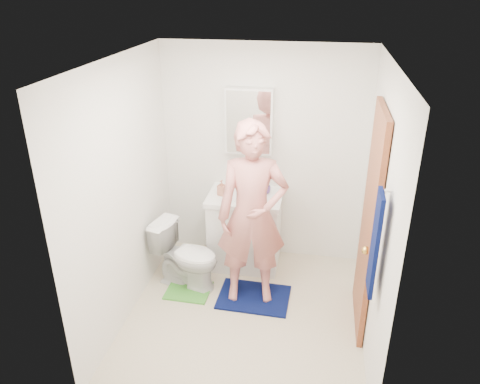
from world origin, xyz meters
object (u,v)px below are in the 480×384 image
(man, at_px, (252,215))
(towel, at_px, (375,244))
(medicine_cabinet, at_px, (249,121))
(toothbrush_cup, at_px, (266,190))
(soap_dispenser, at_px, (222,188))
(vanity_cabinet, at_px, (245,232))
(toilet, at_px, (187,255))

(man, bearing_deg, towel, -50.67)
(medicine_cabinet, height_order, toothbrush_cup, medicine_cabinet)
(soap_dispenser, distance_m, toothbrush_cup, 0.47)
(medicine_cabinet, bearing_deg, soap_dispenser, -132.83)
(vanity_cabinet, bearing_deg, soap_dispenser, -170.54)
(vanity_cabinet, relative_size, toilet, 1.14)
(toothbrush_cup, height_order, man, man)
(towel, height_order, man, man)
(toilet, bearing_deg, toothbrush_cup, -36.57)
(vanity_cabinet, distance_m, medicine_cabinet, 1.22)
(towel, bearing_deg, man, 139.20)
(medicine_cabinet, relative_size, soap_dispenser, 4.16)
(soap_dispenser, height_order, man, man)
(medicine_cabinet, xyz_separation_m, towel, (1.18, -1.71, -0.35))
(medicine_cabinet, distance_m, man, 1.08)
(medicine_cabinet, distance_m, towel, 2.11)
(medicine_cabinet, relative_size, towel, 0.87)
(toilet, xyz_separation_m, soap_dispenser, (0.28, 0.47, 0.58))
(vanity_cabinet, height_order, medicine_cabinet, medicine_cabinet)
(medicine_cabinet, xyz_separation_m, toilet, (-0.53, -0.73, -1.25))
(vanity_cabinet, height_order, soap_dispenser, soap_dispenser)
(vanity_cabinet, relative_size, soap_dispenser, 4.75)
(soap_dispenser, xyz_separation_m, man, (0.42, -0.57, -0.00))
(toilet, xyz_separation_m, toothbrush_cup, (0.74, 0.59, 0.54))
(toilet, height_order, toothbrush_cup, toothbrush_cup)
(medicine_cabinet, bearing_deg, vanity_cabinet, -90.00)
(vanity_cabinet, height_order, toilet, vanity_cabinet)
(towel, xyz_separation_m, soap_dispenser, (-1.43, 1.44, -0.32))
(toilet, bearing_deg, man, -83.57)
(toilet, distance_m, toothbrush_cup, 1.09)
(towel, height_order, soap_dispenser, towel)
(vanity_cabinet, bearing_deg, toilet, -136.07)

